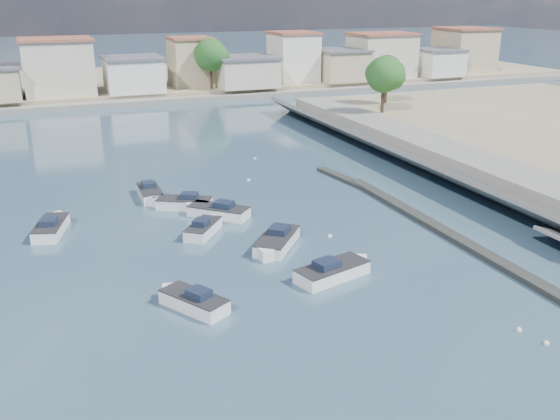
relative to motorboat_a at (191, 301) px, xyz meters
name	(u,v)px	position (x,y,z in m)	size (l,w,h in m)	color
ground	(225,148)	(12.38, 34.59, -0.38)	(400.00, 400.00, 0.00)	#345368
seawall_walkway	(537,190)	(30.88, 7.59, 0.52)	(5.00, 90.00, 1.80)	slate
breakwater	(418,218)	(19.29, 7.28, -0.21)	(2.00, 31.02, 0.35)	black
far_shore_land	(143,81)	(12.38, 86.59, 0.32)	(160.00, 40.00, 1.40)	gray
far_shore_quay	(167,101)	(12.38, 65.59, 0.02)	(160.00, 2.50, 0.80)	slate
far_town	(222,64)	(23.10, 71.51, 4.56)	(113.01, 12.80, 8.35)	beige
shore_trees	(223,62)	(20.72, 62.70, 5.84)	(74.56, 38.32, 7.92)	#38281E
motorboat_a	(191,301)	(0.00, 0.00, 0.00)	(3.38, 4.22, 1.48)	white
motorboat_b	(204,229)	(3.53, 10.43, 0.00)	(3.41, 3.82, 1.48)	white
motorboat_c	(216,212)	(5.29, 13.61, 0.00)	(4.60, 4.48, 1.48)	white
motorboat_d	(276,243)	(7.29, 6.06, 0.00)	(4.41, 4.83, 1.48)	white
motorboat_e	(52,227)	(-6.54, 14.73, 0.00)	(2.86, 4.94, 1.48)	white
motorboat_f	(182,204)	(3.29, 16.48, 0.00)	(4.62, 3.55, 1.48)	white
motorboat_g	(150,194)	(1.41, 19.78, 0.00)	(1.74, 4.79, 1.48)	white
motorboat_h	(335,271)	(9.02, 0.61, 0.00)	(5.29, 3.06, 1.48)	white
mooring_buoys	(349,220)	(14.33, 8.97, -0.33)	(9.46, 39.17, 0.31)	white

